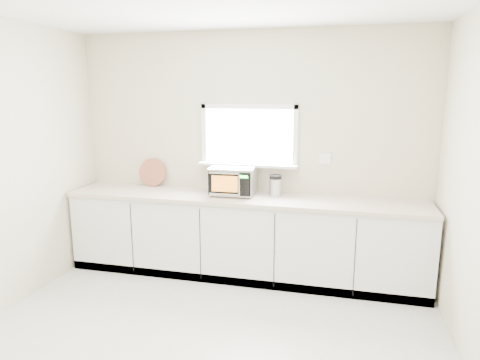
% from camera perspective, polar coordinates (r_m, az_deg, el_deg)
% --- Properties ---
extents(back_wall, '(4.00, 0.17, 2.70)m').
position_cam_1_polar(back_wall, '(4.86, 1.25, 3.74)').
color(back_wall, beige).
rests_on(back_wall, ground).
extents(cabinets, '(3.92, 0.60, 0.88)m').
position_cam_1_polar(cabinets, '(4.80, 0.41, -7.74)').
color(cabinets, silver).
rests_on(cabinets, ground).
extents(countertop, '(3.92, 0.64, 0.04)m').
position_cam_1_polar(countertop, '(4.66, 0.39, -2.44)').
color(countertop, beige).
rests_on(countertop, cabinets).
extents(microwave, '(0.49, 0.41, 0.31)m').
position_cam_1_polar(microwave, '(4.70, -0.96, -0.02)').
color(microwave, black).
rests_on(microwave, countertop).
extents(knife_block, '(0.15, 0.24, 0.31)m').
position_cam_1_polar(knife_block, '(4.74, -3.45, -0.28)').
color(knife_block, '#442218').
rests_on(knife_block, countertop).
extents(cutting_board, '(0.34, 0.08, 0.33)m').
position_cam_1_polar(cutting_board, '(5.23, -11.58, 1.02)').
color(cutting_board, '#AA6241').
rests_on(cutting_board, countertop).
extents(coffee_grinder, '(0.16, 0.16, 0.23)m').
position_cam_1_polar(coffee_grinder, '(4.67, 4.75, -0.71)').
color(coffee_grinder, '#B6B9BD').
rests_on(coffee_grinder, countertop).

